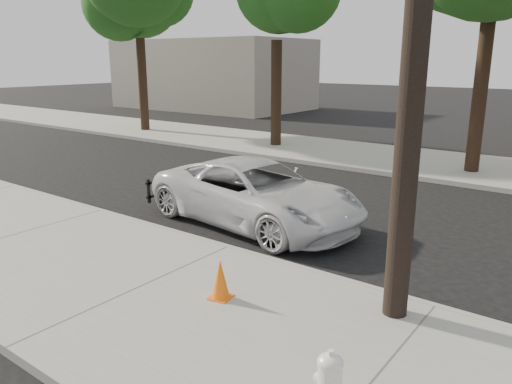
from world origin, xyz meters
The scene contains 7 objects.
ground centered at (0.00, 0.00, 0.00)m, with size 120.00×120.00×0.00m, color black.
near_sidewalk centered at (0.00, -4.30, 0.07)m, with size 90.00×4.40×0.15m, color gray.
far_sidewalk centered at (0.00, 8.50, 0.07)m, with size 90.00×5.00×0.15m, color gray.
curb_near centered at (0.00, -2.10, 0.07)m, with size 90.00×0.12×0.16m, color #9E9B93.
building_far centered at (-20.00, 20.00, 2.50)m, with size 14.00×8.00×5.00m, color gray.
police_cruiser centered at (-0.66, -0.32, 0.72)m, with size 2.40×5.21×1.45m, color silver.
traffic_cone centered at (1.29, -3.83, 0.45)m, with size 0.38×0.38×0.62m.
Camera 1 is at (5.88, -9.06, 3.69)m, focal length 35.00 mm.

